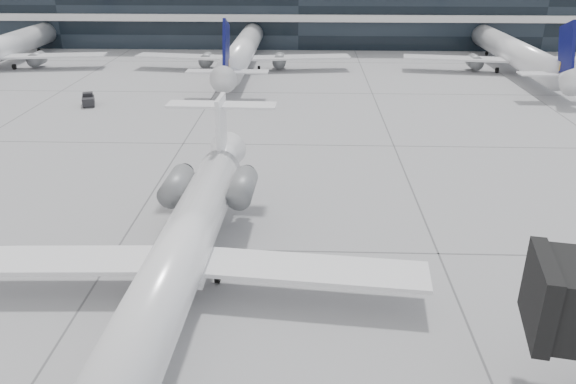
{
  "coord_description": "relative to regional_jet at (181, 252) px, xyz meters",
  "views": [
    {
      "loc": [
        1.79,
        -30.31,
        17.55
      ],
      "look_at": [
        0.6,
        3.19,
        2.6
      ],
      "focal_mm": 35.0,
      "sensor_mm": 36.0,
      "label": 1
    }
  ],
  "objects": [
    {
      "name": "bg_jet_center",
      "position": [
        -3.21,
        59.81,
        -2.58
      ],
      "size": [
        32.0,
        40.0,
        9.6
      ],
      "primitive_type": null,
      "color": "white",
      "rests_on": "ground"
    },
    {
      "name": "far_tug",
      "position": [
        -19.1,
        37.99,
        -1.94
      ],
      "size": [
        1.98,
        2.56,
        1.43
      ],
      "rotation": [
        0.0,
        0.0,
        0.33
      ],
      "color": "black",
      "rests_on": "ground"
    },
    {
      "name": "traffic_cone",
      "position": [
        -2.36,
        8.82,
        -2.35
      ],
      "size": [
        0.42,
        0.42,
        0.5
      ],
      "rotation": [
        0.0,
        0.0,
        -0.3
      ],
      "color": "#DD570B",
      "rests_on": "ground"
    },
    {
      "name": "bg_jet_left",
      "position": [
        -40.21,
        59.81,
        -2.58
      ],
      "size": [
        32.0,
        40.0,
        9.6
      ],
      "primitive_type": null,
      "color": "white",
      "rests_on": "ground"
    },
    {
      "name": "bg_jet_right",
      "position": [
        36.79,
        59.81,
        -2.58
      ],
      "size": [
        32.0,
        40.0,
        9.6
      ],
      "primitive_type": null,
      "color": "white",
      "rests_on": "ground"
    },
    {
      "name": "regional_jet",
      "position": [
        0.0,
        0.0,
        0.0
      ],
      "size": [
        26.29,
        32.74,
        7.57
      ],
      "rotation": [
        0.0,
        0.0,
        -0.03
      ],
      "color": "white",
      "rests_on": "ground"
    },
    {
      "name": "terminal",
      "position": [
        4.79,
        86.81,
        2.42
      ],
      "size": [
        170.0,
        22.0,
        10.0
      ],
      "primitive_type": "cube",
      "color": "black",
      "rests_on": "ground"
    },
    {
      "name": "ground",
      "position": [
        4.79,
        4.81,
        -2.58
      ],
      "size": [
        220.0,
        220.0,
        0.0
      ],
      "primitive_type": "plane",
      "color": "#969598",
      "rests_on": "ground"
    }
  ]
}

